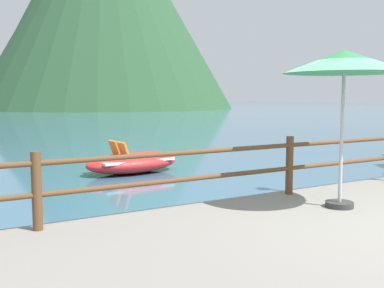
% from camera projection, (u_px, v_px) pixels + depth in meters
% --- Properties ---
extents(dock_railing, '(23.92, 0.12, 0.95)m').
position_uv_depth(dock_railing, '(290.00, 159.00, 7.25)').
color(dock_railing, brown).
rests_on(dock_railing, promenade_dock).
extents(beach_umbrella, '(1.70, 1.70, 2.24)m').
position_uv_depth(beach_umbrella, '(344.00, 64.00, 6.23)').
color(beach_umbrella, '#B2B2B7').
rests_on(beach_umbrella, promenade_dock).
extents(pedal_boat_0, '(2.66, 1.49, 0.86)m').
position_uv_depth(pedal_boat_0, '(133.00, 162.00, 11.68)').
color(pedal_boat_0, red).
rests_on(pedal_boat_0, ground).
extents(cliff_headland, '(42.92, 42.92, 37.52)m').
position_uv_depth(cliff_headland, '(96.00, 4.00, 75.28)').
color(cliff_headland, '#284C2D').
rests_on(cliff_headland, ground).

